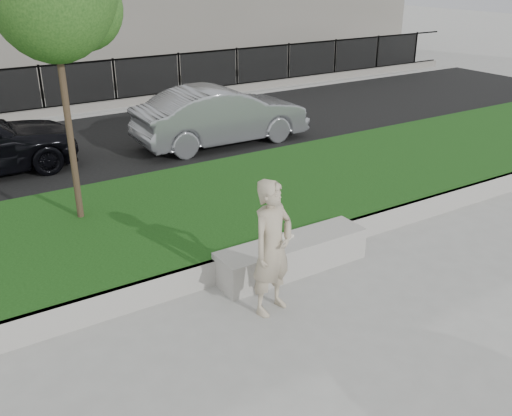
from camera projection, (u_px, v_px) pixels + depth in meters
ground at (307, 300)px, 7.90m from camera, size 90.00×90.00×0.00m
grass_bank at (205, 213)px, 10.15m from camera, size 34.00×4.00×0.40m
grass_kerb at (266, 257)px, 8.63m from camera, size 34.00×0.08×0.40m
street at (105, 146)px, 14.48m from camera, size 34.00×7.00×0.04m
far_pavement at (58, 109)px, 17.95m from camera, size 34.00×3.00×0.12m
iron_fence at (64, 99)px, 16.99m from camera, size 32.00×0.30×1.50m
stone_bench at (292, 255)px, 8.58m from camera, size 2.42×0.60×0.49m
man at (272, 248)px, 7.32m from camera, size 0.77×0.61×1.85m
book at (286, 237)px, 8.57m from camera, size 0.26×0.23×0.02m
car_silver at (221, 115)px, 14.32m from camera, size 4.43×1.62×1.45m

